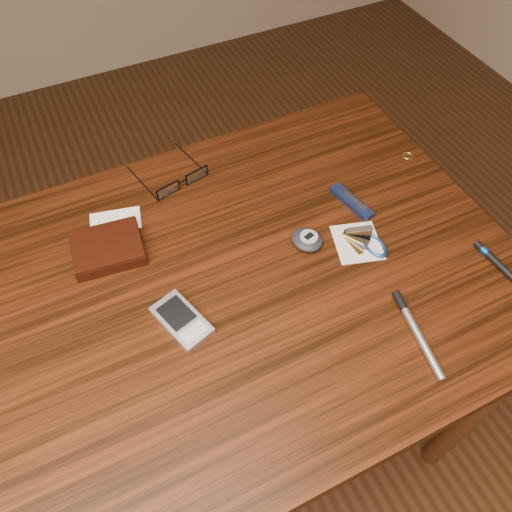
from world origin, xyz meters
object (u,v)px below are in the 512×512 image
object	(u,v)px
pda_phone	(182,320)
notepad_keys	(365,243)
pocket_knife	(351,202)
silver_pen	(414,327)
eyeglasses	(181,181)
desk	(227,314)
pedometer	(307,239)
wallet_and_card	(108,248)

from	to	relation	value
pda_phone	notepad_keys	bearing A→B (deg)	1.36
pocket_knife	silver_pen	size ratio (longest dim) A/B	0.65
eyeglasses	silver_pen	world-z (taller)	eyeglasses
desk	notepad_keys	world-z (taller)	notepad_keys
pedometer	notepad_keys	world-z (taller)	pedometer
desk	silver_pen	distance (m)	0.33
notepad_keys	pocket_knife	bearing A→B (deg)	72.62
wallet_and_card	pocket_knife	size ratio (longest dim) A/B	1.55
eyeglasses	pda_phone	size ratio (longest dim) A/B	1.27
pda_phone	pocket_knife	world-z (taller)	pda_phone
pedometer	pocket_knife	distance (m)	0.13
desk	pedometer	world-z (taller)	pedometer
desk	pocket_knife	distance (m)	0.31
pda_phone	pocket_knife	distance (m)	0.39
pedometer	notepad_keys	size ratio (longest dim) A/B	0.65
pocket_knife	silver_pen	xyz separation A→B (m)	(-0.05, -0.27, -0.00)
eyeglasses	pda_phone	bearing A→B (deg)	-110.39
wallet_and_card	pedometer	bearing A→B (deg)	-22.48
pedometer	silver_pen	bearing A→B (deg)	-73.28
wallet_and_card	notepad_keys	size ratio (longest dim) A/B	1.48
pedometer	notepad_keys	distance (m)	0.10
desk	notepad_keys	xyz separation A→B (m)	(0.26, -0.03, 0.11)
pedometer	pocket_knife	xyz separation A→B (m)	(0.12, 0.05, -0.00)
wallet_and_card	pda_phone	world-z (taller)	wallet_and_card
eyeglasses	notepad_keys	distance (m)	0.37
pedometer	notepad_keys	xyz separation A→B (m)	(0.09, -0.05, -0.01)
pda_phone	silver_pen	size ratio (longest dim) A/B	0.72
desk	notepad_keys	size ratio (longest dim) A/B	9.35
eyeglasses	pda_phone	world-z (taller)	eyeglasses
notepad_keys	wallet_and_card	bearing A→B (deg)	156.57
desk	pedometer	xyz separation A→B (m)	(0.16, 0.01, 0.11)
pda_phone	notepad_keys	size ratio (longest dim) A/B	1.05
wallet_and_card	notepad_keys	distance (m)	0.45
notepad_keys	pocket_knife	size ratio (longest dim) A/B	1.05
notepad_keys	silver_pen	bearing A→B (deg)	-98.38
notepad_keys	silver_pen	size ratio (longest dim) A/B	0.69
notepad_keys	pocket_knife	xyz separation A→B (m)	(0.03, 0.09, 0.00)
eyeglasses	silver_pen	size ratio (longest dim) A/B	0.91
wallet_and_card	eyeglasses	world-z (taller)	same
desk	pocket_knife	xyz separation A→B (m)	(0.29, 0.06, 0.11)
desk	pda_phone	size ratio (longest dim) A/B	8.95
wallet_and_card	notepad_keys	world-z (taller)	wallet_and_card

